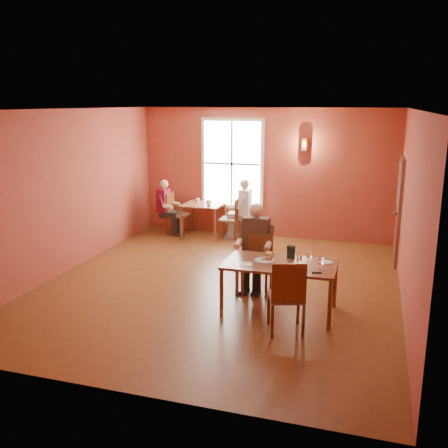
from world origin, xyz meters
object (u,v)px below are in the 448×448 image
(chair_diner_main, at_px, (257,265))
(diner_white, at_px, (231,210))
(chair_diner_maroon, at_px, (178,214))
(chair_diner_white, at_px, (230,218))
(diner_main, at_px, (257,253))
(second_table, at_px, (204,220))
(main_table, at_px, (280,287))
(chair_empty, at_px, (286,295))
(diner_maroon, at_px, (177,208))

(chair_diner_main, distance_m, diner_white, 3.48)
(chair_diner_main, height_order, chair_diner_maroon, chair_diner_maroon)
(chair_diner_white, distance_m, chair_diner_maroon, 1.30)
(diner_main, bearing_deg, chair_diner_main, -90.00)
(second_table, bearing_deg, chair_diner_white, 0.00)
(second_table, height_order, diner_white, diner_white)
(diner_main, distance_m, chair_diner_maroon, 4.21)
(chair_diner_maroon, bearing_deg, chair_diner_white, 90.00)
(diner_white, distance_m, chair_diner_maroon, 1.34)
(chair_diner_white, bearing_deg, diner_white, -90.00)
(main_table, xyz_separation_m, chair_diner_main, (-0.50, 0.65, 0.10))
(second_table, bearing_deg, chair_diner_main, -57.07)
(second_table, xyz_separation_m, diner_white, (0.68, 0.00, 0.28))
(chair_empty, distance_m, second_table, 5.25)
(diner_main, distance_m, chair_diner_white, 3.52)
(chair_diner_main, xyz_separation_m, diner_main, (0.00, -0.03, 0.23))
(main_table, xyz_separation_m, chair_diner_maroon, (-3.21, 3.84, 0.12))
(chair_empty, relative_size, chair_diner_maroon, 1.04)
(main_table, height_order, second_table, second_table)
(diner_main, distance_m, chair_empty, 1.44)
(chair_diner_main, bearing_deg, second_table, -57.07)
(second_table, height_order, chair_diner_white, chair_diner_white)
(chair_diner_main, xyz_separation_m, second_table, (-2.06, 3.19, -0.09))
(diner_maroon, bearing_deg, main_table, 40.22)
(diner_white, bearing_deg, chair_empty, -154.87)
(main_table, bearing_deg, chair_diner_main, 127.57)
(chair_empty, xyz_separation_m, chair_diner_white, (-2.12, 4.46, -0.04))
(chair_diner_white, bearing_deg, diner_maroon, 90.00)
(chair_diner_main, relative_size, diner_white, 0.72)
(chair_diner_maroon, bearing_deg, second_table, 90.00)
(chair_diner_white, relative_size, diner_maroon, 0.75)
(diner_main, relative_size, second_table, 1.59)
(chair_empty, distance_m, diner_maroon, 5.64)
(second_table, relative_size, diner_white, 0.66)
(diner_main, height_order, chair_diner_maroon, diner_main)
(chair_diner_main, distance_m, diner_main, 0.23)
(chair_diner_main, distance_m, chair_empty, 1.45)
(diner_main, height_order, diner_maroon, diner_main)
(main_table, relative_size, diner_white, 1.23)
(diner_main, height_order, diner_white, diner_main)
(diner_main, distance_m, second_table, 3.83)
(second_table, height_order, chair_diner_maroon, chair_diner_maroon)
(diner_main, bearing_deg, second_table, -57.31)
(diner_maroon, bearing_deg, chair_diner_maroon, 90.00)
(main_table, bearing_deg, diner_main, 128.88)
(chair_diner_main, bearing_deg, main_table, 127.57)
(second_table, bearing_deg, chair_empty, -58.14)
(chair_empty, bearing_deg, chair_diner_main, 100.52)
(diner_main, relative_size, diner_white, 1.05)
(main_table, bearing_deg, diner_maroon, 130.22)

